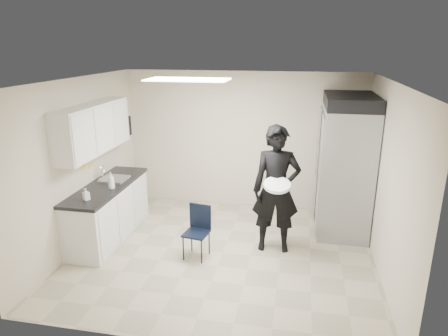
% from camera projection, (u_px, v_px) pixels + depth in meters
% --- Properties ---
extents(floor, '(4.50, 4.50, 0.00)m').
position_uv_depth(floor, '(223.00, 253.00, 6.13)').
color(floor, tan).
rests_on(floor, ground).
extents(ceiling, '(4.50, 4.50, 0.00)m').
position_uv_depth(ceiling, '(223.00, 81.00, 5.35)').
color(ceiling, silver).
rests_on(ceiling, back_wall).
extents(back_wall, '(4.50, 0.00, 4.50)m').
position_uv_depth(back_wall, '(243.00, 141.00, 7.61)').
color(back_wall, beige).
rests_on(back_wall, floor).
extents(left_wall, '(0.00, 4.00, 4.00)m').
position_uv_depth(left_wall, '(80.00, 164.00, 6.15)').
color(left_wall, beige).
rests_on(left_wall, floor).
extents(right_wall, '(0.00, 4.00, 4.00)m').
position_uv_depth(right_wall, '(388.00, 182.00, 5.33)').
color(right_wall, beige).
rests_on(right_wall, floor).
extents(ceiling_panel, '(1.20, 0.60, 0.02)m').
position_uv_depth(ceiling_panel, '(188.00, 80.00, 5.84)').
color(ceiling_panel, white).
rests_on(ceiling_panel, ceiling).
extents(lower_counter, '(0.60, 1.90, 0.86)m').
position_uv_depth(lower_counter, '(109.00, 212.00, 6.54)').
color(lower_counter, silver).
rests_on(lower_counter, floor).
extents(countertop, '(0.64, 1.95, 0.05)m').
position_uv_depth(countertop, '(106.00, 186.00, 6.41)').
color(countertop, black).
rests_on(countertop, lower_counter).
extents(sink, '(0.42, 0.40, 0.14)m').
position_uv_depth(sink, '(114.00, 182.00, 6.64)').
color(sink, gray).
rests_on(sink, countertop).
extents(faucet, '(0.02, 0.02, 0.24)m').
position_uv_depth(faucet, '(102.00, 173.00, 6.63)').
color(faucet, silver).
rests_on(faucet, countertop).
extents(upper_cabinets, '(0.35, 1.80, 0.75)m').
position_uv_depth(upper_cabinets, '(93.00, 128.00, 6.15)').
color(upper_cabinets, silver).
rests_on(upper_cabinets, left_wall).
extents(towel_dispenser, '(0.22, 0.30, 0.35)m').
position_uv_depth(towel_dispenser, '(122.00, 127.00, 7.30)').
color(towel_dispenser, black).
rests_on(towel_dispenser, left_wall).
extents(notice_sticker_left, '(0.00, 0.12, 0.07)m').
position_uv_depth(notice_sticker_left, '(84.00, 167.00, 6.27)').
color(notice_sticker_left, yellow).
rests_on(notice_sticker_left, left_wall).
extents(notice_sticker_right, '(0.00, 0.12, 0.07)m').
position_uv_depth(notice_sticker_right, '(91.00, 166.00, 6.46)').
color(notice_sticker_right, yellow).
rests_on(notice_sticker_right, left_wall).
extents(commercial_fridge, '(0.80, 1.35, 2.10)m').
position_uv_depth(commercial_fridge, '(344.00, 170.00, 6.68)').
color(commercial_fridge, gray).
rests_on(commercial_fridge, floor).
extents(fridge_compressor, '(0.80, 1.35, 0.20)m').
position_uv_depth(fridge_compressor, '(351.00, 101.00, 6.33)').
color(fridge_compressor, black).
rests_on(fridge_compressor, commercial_fridge).
extents(folding_chair, '(0.39, 0.39, 0.77)m').
position_uv_depth(folding_chair, '(196.00, 234.00, 5.90)').
color(folding_chair, black).
rests_on(folding_chair, floor).
extents(man_tuxedo, '(0.76, 0.54, 1.96)m').
position_uv_depth(man_tuxedo, '(276.00, 190.00, 5.98)').
color(man_tuxedo, black).
rests_on(man_tuxedo, floor).
extents(bucket_lid, '(0.42, 0.42, 0.05)m').
position_uv_depth(bucket_lid, '(277.00, 185.00, 5.70)').
color(bucket_lid, white).
rests_on(bucket_lid, man_tuxedo).
extents(soap_bottle_a, '(0.14, 0.14, 0.27)m').
position_uv_depth(soap_bottle_a, '(111.00, 181.00, 6.19)').
color(soap_bottle_a, white).
rests_on(soap_bottle_a, countertop).
extents(soap_bottle_b, '(0.11, 0.11, 0.18)m').
position_uv_depth(soap_bottle_b, '(86.00, 194.00, 5.76)').
color(soap_bottle_b, '#A4A3AF').
rests_on(soap_bottle_b, countertop).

